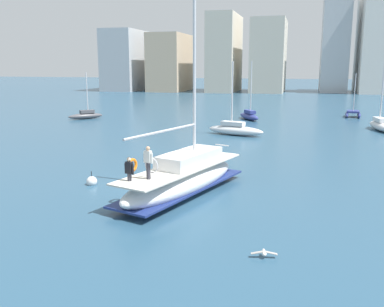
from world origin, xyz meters
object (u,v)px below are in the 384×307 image
seagull (264,253)px  mooring_buoy (92,181)px  moored_sloop_near (86,115)px  moored_cutter_left (249,115)px  moored_sloop_far (235,129)px  main_sailboat (183,177)px  moored_catamaran (381,125)px  moored_ketch_distant (353,113)px

seagull → mooring_buoy: (-10.48, 7.02, 0.01)m
moored_sloop_near → moored_cutter_left: size_ratio=0.81×
moored_cutter_left → mooring_buoy: (-4.92, -32.03, -0.36)m
moored_sloop_far → seagull: 27.17m
moored_sloop_near → moored_cutter_left: 20.76m
main_sailboat → moored_catamaran: 30.25m
moored_ketch_distant → moored_sloop_near: bearing=-162.1°
moored_sloop_near → moored_ketch_distant: size_ratio=1.02×
moored_catamaran → seagull: 34.75m
moored_sloop_far → moored_cutter_left: 12.41m
mooring_buoy → moored_cutter_left: bearing=81.3°
moored_cutter_left → moored_sloop_near: bearing=-167.4°
moored_catamaran → mooring_buoy: moored_catamaran is taller
moored_cutter_left → seagull: 39.45m
moored_sloop_near → moored_cutter_left: bearing=12.6°
moored_sloop_far → main_sailboat: bearing=-88.8°
mooring_buoy → seagull: bearing=-33.8°
seagull → moored_ketch_distant: bearing=80.8°
moored_cutter_left → moored_ketch_distant: moored_cutter_left is taller
moored_catamaran → moored_cutter_left: 15.51m
moored_catamaran → moored_sloop_far: bearing=-154.1°
moored_sloop_far → seagull: (5.33, -26.64, -0.41)m
moored_cutter_left → moored_sloop_far: bearing=-88.9°
mooring_buoy → moored_sloop_near: bearing=119.2°
main_sailboat → moored_cutter_left: (-0.64, 32.37, -0.36)m
seagull → moored_sloop_near: bearing=126.8°
main_sailboat → moored_catamaran: main_sailboat is taller
main_sailboat → moored_sloop_far: size_ratio=1.63×
moored_sloop_far → moored_ketch_distant: moored_sloop_far is taller
moored_sloop_far → mooring_buoy: moored_sloop_far is taller
moored_ketch_distant → seagull: bearing=-99.2°
moored_catamaran → moored_ketch_distant: size_ratio=1.62×
moored_ketch_distant → seagull: moored_ketch_distant is taller
mooring_buoy → moored_ketch_distant: bearing=65.0°
main_sailboat → moored_sloop_near: 34.80m
moored_sloop_far → mooring_buoy: 20.29m
main_sailboat → mooring_buoy: size_ratio=12.78×
moored_sloop_near → moored_cutter_left: moored_cutter_left is taller
main_sailboat → moored_cutter_left: 32.37m
main_sailboat → moored_sloop_near: size_ratio=1.98×
moored_cutter_left → main_sailboat: bearing=-88.9°
main_sailboat → seagull: main_sailboat is taller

